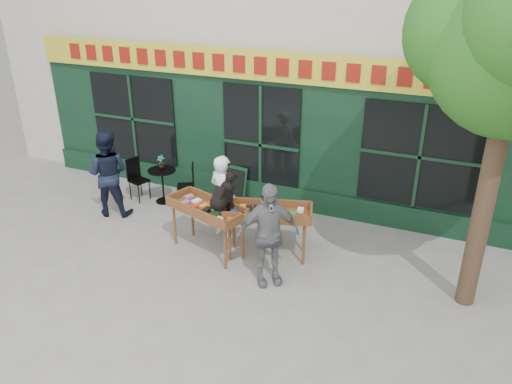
# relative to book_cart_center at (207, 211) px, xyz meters

# --- Properties ---
(ground) EXTENTS (80.00, 80.00, 0.00)m
(ground) POSITION_rel_book_cart_center_xyz_m (0.09, -0.04, -0.82)
(ground) COLOR slate
(ground) RESTS_ON ground
(book_cart_center) EXTENTS (1.62, 1.04, 0.99)m
(book_cart_center) POSITION_rel_book_cart_center_xyz_m (0.00, 0.00, 0.00)
(book_cart_center) COLOR brown
(book_cart_center) RESTS_ON ground
(dog) EXTENTS (0.51, 0.67, 0.60)m
(dog) POSITION_rel_book_cart_center_xyz_m (0.35, -0.05, 0.47)
(dog) COLOR black
(dog) RESTS_ON book_cart_center
(woman) EXTENTS (0.69, 0.56, 1.65)m
(woman) POSITION_rel_book_cart_center_xyz_m (0.00, 0.65, 0.00)
(woman) COLOR white
(woman) RESTS_ON ground
(book_cart_right) EXTENTS (1.61, 1.02, 0.99)m
(book_cart_right) POSITION_rel_book_cart_center_xyz_m (1.05, 0.29, 0.00)
(book_cart_right) COLOR brown
(book_cart_right) RESTS_ON ground
(man_right) EXTENTS (1.09, 0.96, 1.77)m
(man_right) POSITION_rel_book_cart_center_xyz_m (1.35, -0.46, 0.06)
(man_right) COLOR slate
(man_right) RESTS_ON ground
(bistro_table) EXTENTS (0.60, 0.60, 0.76)m
(bistro_table) POSITION_rel_book_cart_center_xyz_m (-1.90, 1.47, -0.28)
(bistro_table) COLOR black
(bistro_table) RESTS_ON ground
(bistro_chair_left) EXTENTS (0.45, 0.45, 0.95)m
(bistro_chair_left) POSITION_rel_book_cart_center_xyz_m (-2.53, 1.39, -0.26)
(bistro_chair_left) COLOR black
(bistro_chair_left) RESTS_ON ground
(bistro_chair_right) EXTENTS (0.49, 0.49, 0.95)m
(bistro_chair_right) POSITION_rel_book_cart_center_xyz_m (-1.27, 1.56, -0.26)
(bistro_chair_right) COLOR black
(bistro_chair_right) RESTS_ON ground
(potted_plant) EXTENTS (0.18, 0.12, 0.33)m
(potted_plant) POSITION_rel_book_cart_center_xyz_m (-1.90, 1.47, 0.11)
(potted_plant) COLOR gray
(potted_plant) RESTS_ON bistro_table
(man_left) EXTENTS (1.05, 0.93, 1.81)m
(man_left) POSITION_rel_book_cart_center_xyz_m (-2.60, 0.57, 0.08)
(man_left) COLOR black
(man_left) RESTS_ON ground
(chalkboard) EXTENTS (0.58, 0.27, 0.79)m
(chalkboard) POSITION_rel_book_cart_center_xyz_m (-0.48, 2.15, -0.42)
(chalkboard) COLOR black
(chalkboard) RESTS_ON ground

